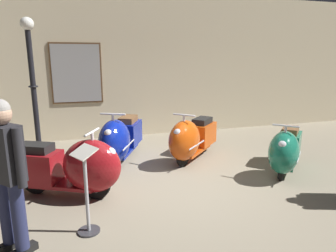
% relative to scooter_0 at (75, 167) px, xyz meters
% --- Properties ---
extents(ground_plane, '(60.00, 60.00, 0.00)m').
position_rel_scooter_0_xyz_m(ground_plane, '(1.84, -0.14, -0.50)').
color(ground_plane, gray).
extents(showroom_back_wall, '(18.00, 0.63, 3.84)m').
position_rel_scooter_0_xyz_m(showroom_back_wall, '(1.66, 3.62, 1.43)').
color(showroom_back_wall, beige).
rests_on(showroom_back_wall, ground).
extents(scooter_0, '(1.81, 1.26, 1.09)m').
position_rel_scooter_0_xyz_m(scooter_0, '(0.00, 0.00, 0.00)').
color(scooter_0, black).
rests_on(scooter_0, ground).
extents(scooter_1, '(1.25, 1.87, 1.12)m').
position_rel_scooter_0_xyz_m(scooter_1, '(0.87, 1.38, 0.01)').
color(scooter_1, black).
rests_on(scooter_1, ground).
extents(scooter_2, '(1.59, 1.58, 1.07)m').
position_rel_scooter_0_xyz_m(scooter_2, '(2.31, 1.06, -0.01)').
color(scooter_2, black).
rests_on(scooter_2, ground).
extents(scooter_3, '(1.49, 1.50, 1.01)m').
position_rel_scooter_0_xyz_m(scooter_3, '(3.78, -0.10, -0.04)').
color(scooter_3, black).
rests_on(scooter_3, ground).
extents(lamppost, '(0.28, 0.28, 2.94)m').
position_rel_scooter_0_xyz_m(lamppost, '(-0.78, 2.21, 1.05)').
color(lamppost, black).
rests_on(lamppost, ground).
extents(visitor_1, '(0.45, 0.46, 1.75)m').
position_rel_scooter_0_xyz_m(visitor_1, '(-0.65, -1.25, 0.52)').
color(visitor_1, black).
rests_on(visitor_1, ground).
extents(info_stanchion, '(0.35, 0.39, 1.12)m').
position_rel_scooter_0_xyz_m(info_stanchion, '(0.15, -1.08, -0.03)').
color(info_stanchion, '#333338').
rests_on(info_stanchion, ground).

